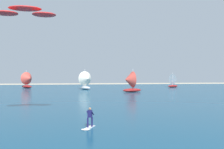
% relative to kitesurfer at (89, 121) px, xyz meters
% --- Properties ---
extents(ocean, '(160.00, 90.00, 0.10)m').
position_rel_kitesurfer_xyz_m(ocean, '(3.07, 35.02, -0.65)').
color(ocean, navy).
rests_on(ocean, ground).
extents(kitesurfer, '(1.30, 2.02, 1.67)m').
position_rel_kitesurfer_xyz_m(kitesurfer, '(0.00, 0.00, 0.00)').
color(kitesurfer, white).
rests_on(kitesurfer, ocean).
extents(kite, '(6.21, 2.27, 0.93)m').
position_rel_kitesurfer_xyz_m(kite, '(-6.27, 5.50, 10.13)').
color(kite, red).
extents(sailboat_mid_left, '(4.79, 4.77, 5.42)m').
position_rel_kitesurfer_xyz_m(sailboat_mid_left, '(-16.67, 57.80, 1.88)').
color(sailboat_mid_left, maroon).
rests_on(sailboat_mid_left, ocean).
extents(sailboat_center_horizon, '(4.90, 4.28, 5.54)m').
position_rel_kitesurfer_xyz_m(sailboat_center_horizon, '(10.67, 38.19, 1.93)').
color(sailboat_center_horizon, maroon).
rests_on(sailboat_center_horizon, ocean).
extents(sailboat_mid_right, '(4.47, 5.03, 5.61)m').
position_rel_kitesurfer_xyz_m(sailboat_mid_right, '(0.69, 48.75, 1.97)').
color(sailboat_mid_right, silver).
rests_on(sailboat_mid_right, ocean).
extents(sailboat_far_left, '(4.18, 3.75, 4.71)m').
position_rel_kitesurfer_xyz_m(sailboat_far_left, '(28.70, 56.87, 1.56)').
color(sailboat_far_left, maroon).
rests_on(sailboat_far_left, ocean).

